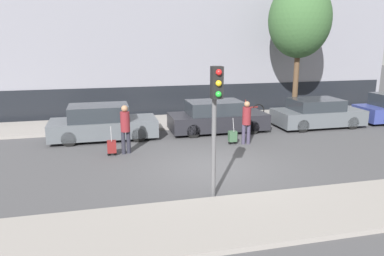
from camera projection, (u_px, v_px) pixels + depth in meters
ground_plane at (212, 168)px, 12.42m from camera, size 80.00×80.00×0.00m
sidewalk_near at (258, 217)px, 8.86m from camera, size 28.00×2.50×0.12m
sidewalk_far at (172, 121)px, 19.01m from camera, size 28.00×3.00×0.12m
building_facade at (160, 15)px, 20.83m from camera, size 28.00×2.18×10.91m
parked_car_0 at (102, 123)px, 15.80m from camera, size 4.44×1.83×1.47m
parked_car_1 at (217, 117)px, 17.06m from camera, size 4.41×1.82×1.43m
parked_car_2 at (317, 114)px, 18.03m from camera, size 4.20×1.90×1.36m
pedestrian_left at (125, 126)px, 13.71m from camera, size 0.34×0.34×1.82m
trolley_left at (112, 147)px, 13.61m from camera, size 0.34×0.29×1.11m
pedestrian_right at (247, 120)px, 14.97m from camera, size 0.35×0.34×1.75m
trolley_right at (233, 136)px, 15.09m from camera, size 0.34×0.29×1.08m
traffic_light at (216, 106)px, 9.44m from camera, size 0.28×0.47×3.52m
parked_bicycle at (249, 111)px, 19.49m from camera, size 1.77×0.06×0.96m
bare_tree_near_crossing at (300, 20)px, 19.10m from camera, size 3.18×3.18×6.94m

